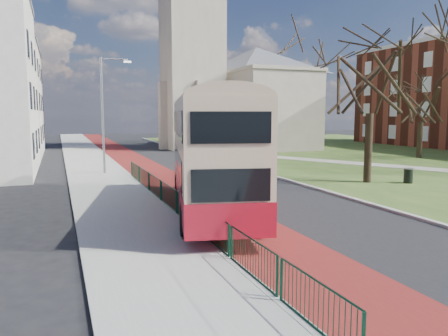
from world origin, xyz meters
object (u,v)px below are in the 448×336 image
litter_bin (408,176)px  streetlamp (105,109)px  bus (210,147)px  winter_tree_far (422,95)px  winter_tree_near (372,57)px

litter_bin → streetlamp: bearing=147.5°
bus → litter_bin: 14.49m
winter_tree_far → streetlamp: bearing=-178.0°
bus → winter_tree_far: size_ratio=1.42×
bus → winter_tree_near: size_ratio=1.12×
winter_tree_near → litter_bin: winter_tree_near is taller
bus → winter_tree_far: (26.53, 14.97, 3.20)m
streetlamp → winter_tree_far: bearing=2.0°
bus → streetlamp: bearing=115.1°
streetlamp → winter_tree_near: (14.77, -9.56, 3.04)m
winter_tree_near → litter_bin: size_ratio=11.81×
streetlamp → bus: 14.33m
bus → litter_bin: bearing=25.9°
streetlamp → winter_tree_far: size_ratio=0.92×
winter_tree_far → litter_bin: winter_tree_far is taller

